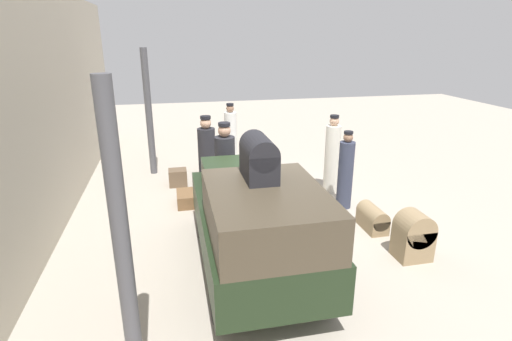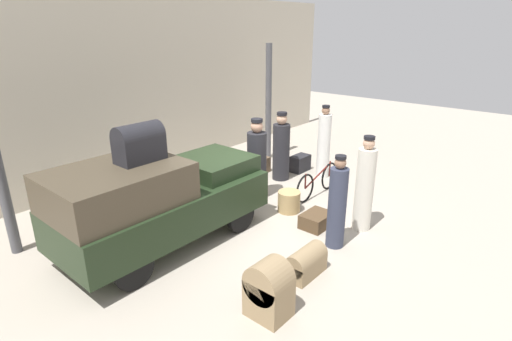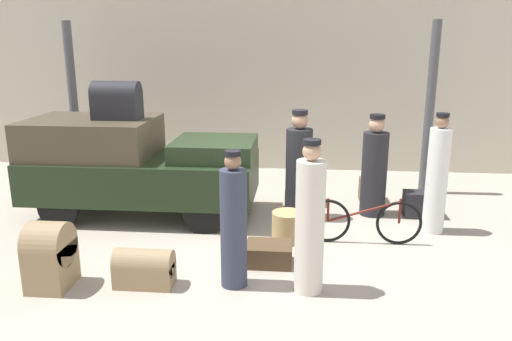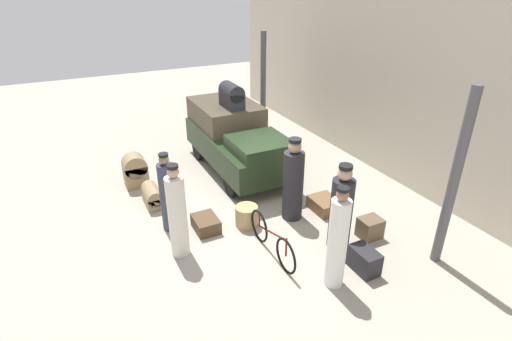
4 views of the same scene
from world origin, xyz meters
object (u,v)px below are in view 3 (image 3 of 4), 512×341
(porter_carrying_trunk, at_px, (437,178))
(conductor_in_dark_uniform, at_px, (299,170))
(bicycle, at_px, (363,221))
(porter_with_bicycle, at_px, (234,225))
(suitcase_black_upright, at_px, (269,254))
(trunk_on_truck_roof, at_px, (117,100))
(suitcase_small_leather, at_px, (370,190))
(suitcase_tan_flat, at_px, (421,204))
(porter_lifting_near_truck, at_px, (374,170))
(trunk_wicker_pale, at_px, (50,255))
(trunk_barrel_dark, at_px, (144,268))
(porter_standing_middle, at_px, (310,223))
(trunk_umber_medium, at_px, (303,195))
(truck, at_px, (134,163))
(wicker_basket, at_px, (288,226))

(porter_carrying_trunk, xyz_separation_m, conductor_in_dark_uniform, (-2.12, 0.45, -0.04))
(bicycle, relative_size, porter_with_bicycle, 1.00)
(suitcase_black_upright, xyz_separation_m, trunk_on_truck_roof, (-2.64, 1.77, 1.82))
(suitcase_small_leather, bearing_deg, suitcase_black_upright, -120.62)
(suitcase_tan_flat, height_order, trunk_on_truck_roof, trunk_on_truck_roof)
(bicycle, xyz_separation_m, porter_lifting_near_truck, (0.31, 1.30, 0.45))
(porter_carrying_trunk, distance_m, trunk_on_truck_roof, 5.25)
(suitcase_tan_flat, relative_size, trunk_on_truck_roof, 0.74)
(porter_carrying_trunk, relative_size, trunk_wicker_pale, 2.24)
(suitcase_small_leather, bearing_deg, porter_with_bicycle, -120.81)
(bicycle, distance_m, conductor_in_dark_uniform, 1.49)
(porter_carrying_trunk, relative_size, suitcase_black_upright, 3.04)
(bicycle, bearing_deg, porter_lifting_near_truck, 76.65)
(trunk_wicker_pale, relative_size, trunk_barrel_dark, 1.17)
(bicycle, distance_m, trunk_barrel_dark, 3.23)
(porter_lifting_near_truck, bearing_deg, porter_standing_middle, -111.75)
(bicycle, relative_size, trunk_umber_medium, 2.51)
(suitcase_small_leather, xyz_separation_m, suitcase_black_upright, (-1.70, -2.87, -0.07))
(trunk_barrel_dark, height_order, suitcase_tan_flat, trunk_barrel_dark)
(porter_lifting_near_truck, bearing_deg, suitcase_tan_flat, -2.97)
(truck, relative_size, bicycle, 2.23)
(porter_standing_middle, xyz_separation_m, trunk_barrel_dark, (-2.00, -0.05, -0.64))
(conductor_in_dark_uniform, relative_size, porter_with_bicycle, 1.08)
(porter_carrying_trunk, height_order, suitcase_black_upright, porter_carrying_trunk)
(trunk_umber_medium, distance_m, trunk_on_truck_roof, 3.70)
(porter_with_bicycle, distance_m, trunk_barrel_dark, 1.23)
(wicker_basket, xyz_separation_m, porter_with_bicycle, (-0.61, -1.46, 0.56))
(porter_standing_middle, distance_m, conductor_in_dark_uniform, 2.55)
(suitcase_small_leather, distance_m, trunk_barrel_dark, 4.81)
(wicker_basket, xyz_separation_m, suitcase_small_leather, (1.48, 2.04, -0.01))
(porter_lifting_near_truck, height_order, trunk_umber_medium, porter_lifting_near_truck)
(truck, height_order, porter_standing_middle, porter_standing_middle)
(trunk_umber_medium, xyz_separation_m, suitcase_tan_flat, (1.99, -0.56, 0.08))
(trunk_barrel_dark, relative_size, trunk_on_truck_roof, 0.93)
(suitcase_tan_flat, bearing_deg, wicker_basket, -150.58)
(porter_lifting_near_truck, relative_size, suitcase_small_leather, 3.93)
(porter_with_bicycle, bearing_deg, trunk_umber_medium, 75.45)
(trunk_wicker_pale, distance_m, suitcase_black_upright, 2.75)
(trunk_umber_medium, relative_size, trunk_on_truck_roof, 0.89)
(wicker_basket, relative_size, trunk_wicker_pale, 0.57)
(bicycle, distance_m, trunk_on_truck_roof, 4.39)
(suitcase_small_leather, height_order, suitcase_black_upright, suitcase_small_leather)
(trunk_umber_medium, distance_m, suitcase_black_upright, 2.69)
(bicycle, distance_m, porter_carrying_trunk, 1.39)
(porter_lifting_near_truck, bearing_deg, trunk_wicker_pale, -144.58)
(porter_carrying_trunk, relative_size, trunk_barrel_dark, 2.64)
(conductor_in_dark_uniform, xyz_separation_m, suitcase_small_leather, (1.33, 1.02, -0.63))
(suitcase_small_leather, xyz_separation_m, trunk_barrel_dark, (-3.18, -3.61, 0.02))
(truck, relative_size, suitcase_small_leather, 8.57)
(porter_lifting_near_truck, bearing_deg, bicycle, -103.35)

